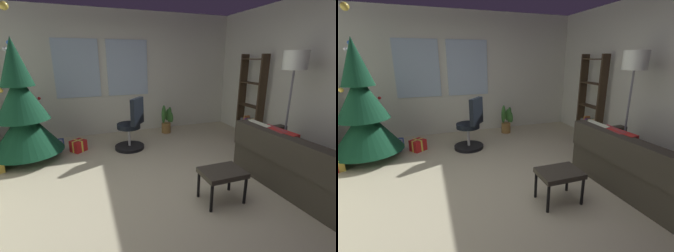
# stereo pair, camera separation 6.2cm
# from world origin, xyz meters

# --- Properties ---
(ground_plane) EXTENTS (5.31, 5.61, 0.10)m
(ground_plane) POSITION_xyz_m (0.00, 0.00, -0.05)
(ground_plane) COLOR #BDB593
(wall_back_with_windows) EXTENTS (5.31, 0.12, 2.69)m
(wall_back_with_windows) POSITION_xyz_m (-0.02, 2.85, 1.35)
(wall_back_with_windows) COLOR beige
(wall_back_with_windows) RESTS_ON ground_plane
(wall_right_with_frames) EXTENTS (0.12, 5.61, 2.69)m
(wall_right_with_frames) POSITION_xyz_m (2.70, -0.00, 1.34)
(wall_right_with_frames) COLOR beige
(wall_right_with_frames) RESTS_ON ground_plane
(couch) EXTENTS (1.61, 2.11, 0.78)m
(couch) POSITION_xyz_m (1.92, -0.74, 0.28)
(couch) COLOR #363128
(couch) RESTS_ON ground_plane
(footstool) EXTENTS (0.52, 0.38, 0.41)m
(footstool) POSITION_xyz_m (0.62, -0.41, 0.35)
(footstool) COLOR #363128
(footstool) RESTS_ON ground_plane
(holiday_tree) EXTENTS (1.11, 1.11, 2.48)m
(holiday_tree) POSITION_xyz_m (-1.81, 1.74, 0.83)
(holiday_tree) COLOR #4C331E
(holiday_tree) RESTS_ON ground_plane
(gift_box_red) EXTENTS (0.32, 0.32, 0.22)m
(gift_box_red) POSITION_xyz_m (-1.04, 1.88, 0.11)
(gift_box_red) COLOR red
(gift_box_red) RESTS_ON ground_plane
(gift_box_blue) EXTENTS (0.28, 0.29, 0.21)m
(gift_box_blue) POSITION_xyz_m (-1.43, 2.04, 0.10)
(gift_box_blue) COLOR #2D4C99
(gift_box_blue) RESTS_ON ground_plane
(office_chair) EXTENTS (0.58, 0.58, 1.00)m
(office_chair) POSITION_xyz_m (-0.06, 1.65, 0.39)
(office_chair) COLOR black
(office_chair) RESTS_ON ground_plane
(bookshelf) EXTENTS (0.18, 0.64, 1.77)m
(bookshelf) POSITION_xyz_m (2.44, 1.39, 0.78)
(bookshelf) COLOR #372A1A
(bookshelf) RESTS_ON ground_plane
(floor_lamp) EXTENTS (0.36, 0.36, 1.80)m
(floor_lamp) POSITION_xyz_m (2.16, 0.17, 1.53)
(floor_lamp) COLOR slate
(floor_lamp) RESTS_ON ground_plane
(potted_plant) EXTENTS (0.33, 0.38, 0.66)m
(potted_plant) POSITION_xyz_m (0.94, 2.42, 0.29)
(potted_plant) COLOR olive
(potted_plant) RESTS_ON ground_plane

